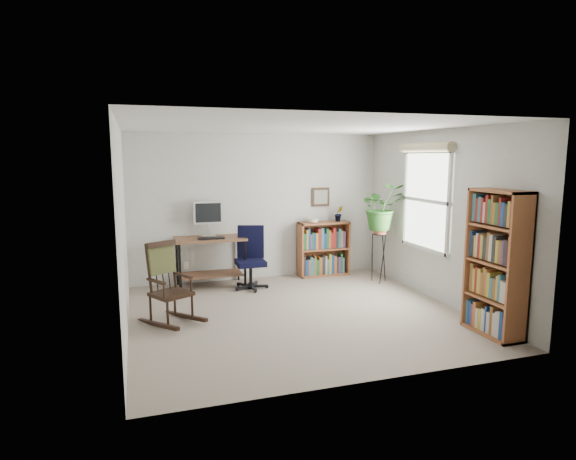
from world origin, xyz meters
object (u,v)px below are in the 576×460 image
object	(u,v)px
low_bookshelf	(323,249)
office_chair	(251,258)
rocking_chair	(171,283)
desk	(211,262)
tall_bookshelf	(496,263)

from	to	relation	value
low_bookshelf	office_chair	bearing A→B (deg)	-162.04
office_chair	rocking_chair	world-z (taller)	rocking_chair
rocking_chair	low_bookshelf	bearing A→B (deg)	2.17
desk	rocking_chair	bearing A→B (deg)	-114.84
office_chair	tall_bookshelf	distance (m)	3.53
rocking_chair	low_bookshelf	distance (m)	3.16
rocking_chair	desk	bearing A→B (deg)	35.31
desk	office_chair	size ratio (longest dim) A/B	1.10
desk	office_chair	distance (m)	0.66
desk	tall_bookshelf	distance (m)	4.16
desk	low_bookshelf	bearing A→B (deg)	3.51
rocking_chair	low_bookshelf	world-z (taller)	rocking_chair
office_chair	tall_bookshelf	size ratio (longest dim) A/B	0.59
low_bookshelf	tall_bookshelf	distance (m)	3.30
desk	tall_bookshelf	xyz separation A→B (m)	(2.78, -3.05, 0.45)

